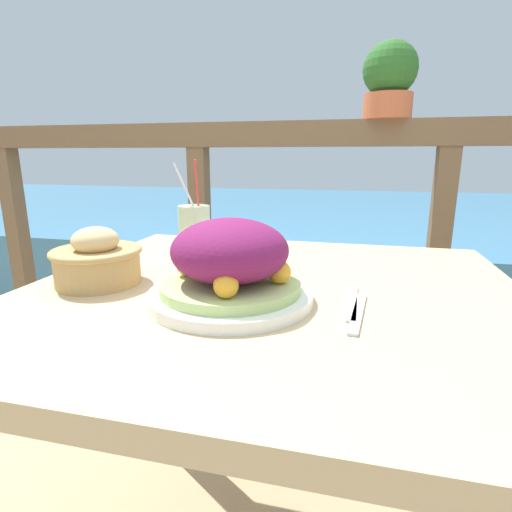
# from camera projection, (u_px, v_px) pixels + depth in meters

# --- Properties ---
(patio_table) EXTENTS (0.96, 0.89, 0.76)m
(patio_table) POSITION_uv_depth(u_px,v_px,m) (272.00, 336.00, 0.82)
(patio_table) COLOR tan
(patio_table) RESTS_ON ground_plane
(railing_fence) EXTENTS (2.80, 0.08, 1.13)m
(railing_fence) POSITION_uv_depth(u_px,v_px,m) (312.00, 212.00, 1.51)
(railing_fence) COLOR brown
(railing_fence) RESTS_ON ground_plane
(sea_backdrop) EXTENTS (12.00, 4.00, 0.52)m
(sea_backdrop) POSITION_uv_depth(u_px,v_px,m) (336.00, 233.00, 4.00)
(sea_backdrop) COLOR teal
(sea_backdrop) RESTS_ON ground_plane
(salad_plate) EXTENTS (0.29, 0.29, 0.15)m
(salad_plate) POSITION_uv_depth(u_px,v_px,m) (230.00, 266.00, 0.70)
(salad_plate) COLOR white
(salad_plate) RESTS_ON patio_table
(drink_glass) EXTENTS (0.08, 0.08, 0.24)m
(drink_glass) POSITION_uv_depth(u_px,v_px,m) (195.00, 234.00, 0.97)
(drink_glass) COLOR beige
(drink_glass) RESTS_ON patio_table
(bread_basket) EXTENTS (0.18, 0.18, 0.12)m
(bread_basket) POSITION_uv_depth(u_px,v_px,m) (97.00, 260.00, 0.80)
(bread_basket) COLOR tan
(bread_basket) RESTS_ON patio_table
(potted_plant) EXTENTS (0.18, 0.18, 0.25)m
(potted_plant) POSITION_uv_depth(u_px,v_px,m) (389.00, 79.00, 1.35)
(potted_plant) COLOR #B75B38
(potted_plant) RESTS_ON railing_fence
(fork) EXTENTS (0.03, 0.18, 0.00)m
(fork) POSITION_uv_depth(u_px,v_px,m) (358.00, 313.00, 0.65)
(fork) COLOR silver
(fork) RESTS_ON patio_table
(knife) EXTENTS (0.02, 0.18, 0.00)m
(knife) POSITION_uv_depth(u_px,v_px,m) (352.00, 302.00, 0.70)
(knife) COLOR silver
(knife) RESTS_ON patio_table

